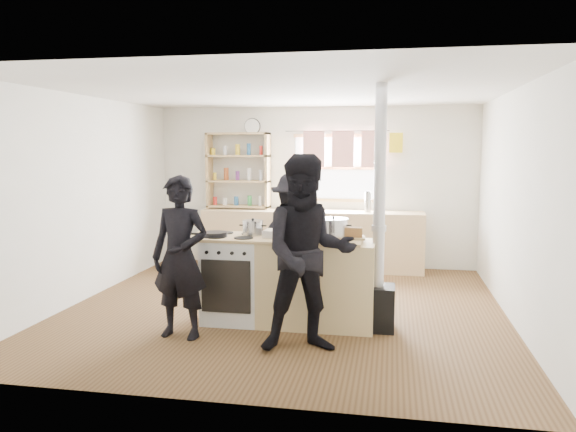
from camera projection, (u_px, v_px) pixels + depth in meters
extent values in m
cube|color=brown|center=(285.00, 308.00, 6.57)|extent=(5.00, 5.00, 0.01)
cube|color=tan|center=(312.00, 240.00, 8.68)|extent=(3.40, 0.55, 0.90)
cube|color=tan|center=(239.00, 206.00, 8.96)|extent=(1.00, 0.28, 0.03)
cube|color=tan|center=(238.00, 181.00, 8.91)|extent=(1.00, 0.28, 0.03)
cube|color=tan|center=(238.00, 156.00, 8.86)|extent=(1.00, 0.28, 0.03)
cube|color=tan|center=(238.00, 134.00, 8.82)|extent=(1.00, 0.28, 0.03)
cube|color=tan|center=(209.00, 171.00, 8.98)|extent=(0.04, 0.28, 1.20)
cube|color=tan|center=(268.00, 171.00, 8.80)|extent=(0.04, 0.28, 1.20)
cylinder|color=silver|center=(368.00, 202.00, 8.46)|extent=(0.10, 0.10, 0.30)
cube|color=white|center=(234.00, 280.00, 6.06)|extent=(0.60, 0.60, 0.90)
cube|color=#DABF83|center=(317.00, 283.00, 5.90)|extent=(1.20, 0.60, 0.90)
cube|color=tan|center=(275.00, 238.00, 5.92)|extent=(1.84, 0.64, 0.03)
cylinder|color=black|center=(215.00, 234.00, 5.94)|extent=(0.27, 0.27, 0.05)
cylinder|color=#325F20|center=(215.00, 233.00, 5.94)|extent=(0.24, 0.24, 0.02)
cube|color=silver|center=(280.00, 234.00, 5.90)|extent=(0.34, 0.24, 0.08)
cube|color=brown|center=(280.00, 231.00, 5.90)|extent=(0.29, 0.21, 0.02)
cylinder|color=silver|center=(253.00, 228.00, 6.04)|extent=(0.22, 0.22, 0.15)
cylinder|color=silver|center=(253.00, 221.00, 6.03)|extent=(0.23, 0.23, 0.01)
sphere|color=black|center=(253.00, 219.00, 6.03)|extent=(0.03, 0.03, 0.03)
cylinder|color=silver|center=(333.00, 229.00, 5.85)|extent=(0.30, 0.30, 0.19)
cylinder|color=silver|center=(333.00, 219.00, 5.84)|extent=(0.31, 0.31, 0.01)
sphere|color=black|center=(333.00, 218.00, 5.84)|extent=(0.03, 0.03, 0.03)
cube|color=tan|center=(352.00, 238.00, 5.80)|extent=(0.29, 0.22, 0.02)
cube|color=olive|center=(352.00, 232.00, 5.80)|extent=(0.23, 0.12, 0.10)
cube|color=black|center=(377.00, 308.00, 5.78)|extent=(0.35, 0.35, 0.46)
cylinder|color=#ADADB2|center=(380.00, 187.00, 5.63)|extent=(0.12, 0.12, 2.04)
imported|color=black|center=(180.00, 257.00, 5.49)|extent=(0.62, 0.44, 1.60)
imported|color=black|center=(308.00, 254.00, 5.10)|extent=(1.03, 0.90, 1.81)
imported|color=black|center=(295.00, 238.00, 6.73)|extent=(1.05, 0.64, 1.57)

